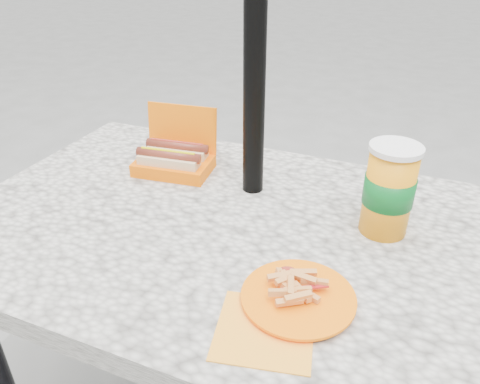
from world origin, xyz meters
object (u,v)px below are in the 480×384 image
at_px(fries_plate, 295,298).
at_px(soda_cup, 389,190).
at_px(umbrella_pole, 255,44).
at_px(hotdog_box, 174,158).

height_order(fries_plate, soda_cup, soda_cup).
xyz_separation_m(umbrella_pole, fries_plate, (0.21, -0.35, -0.34)).
xyz_separation_m(umbrella_pole, hotdog_box, (-0.23, 0.01, -0.31)).
distance_m(fries_plate, soda_cup, 0.32).
distance_m(hotdog_box, soda_cup, 0.56).
bearing_deg(umbrella_pole, soda_cup, -10.60).
distance_m(umbrella_pole, fries_plate, 0.53).
xyz_separation_m(umbrella_pole, soda_cup, (0.32, -0.06, -0.25)).
bearing_deg(hotdog_box, soda_cup, -14.41).
xyz_separation_m(hotdog_box, fries_plate, (0.44, -0.36, -0.02)).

